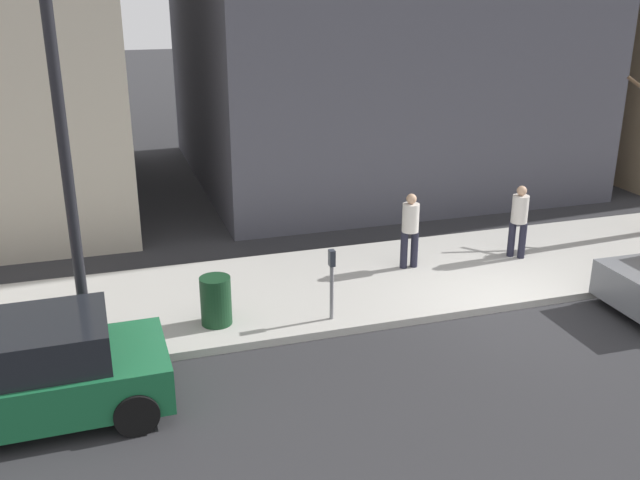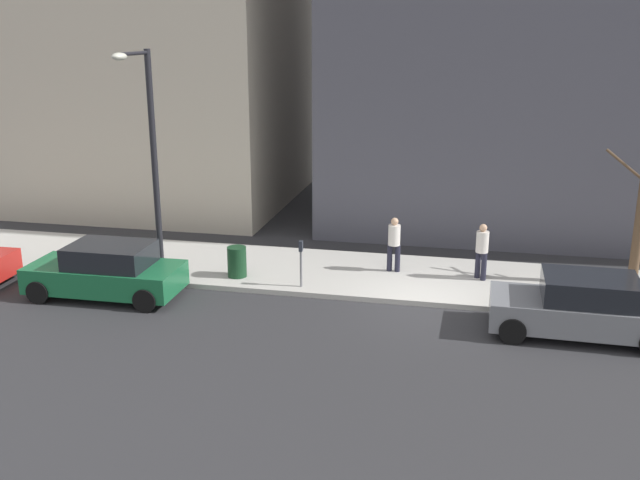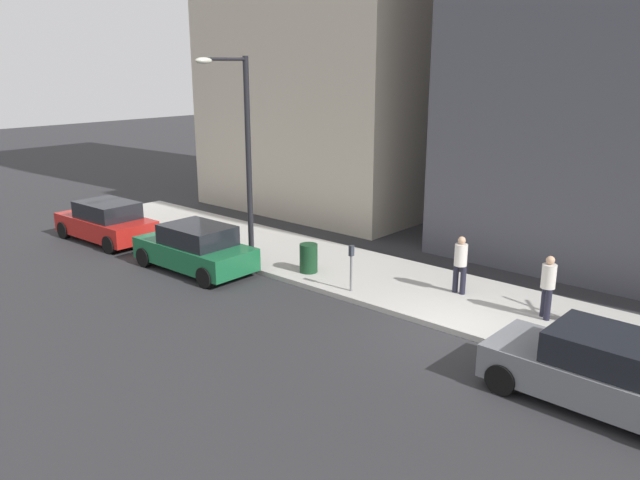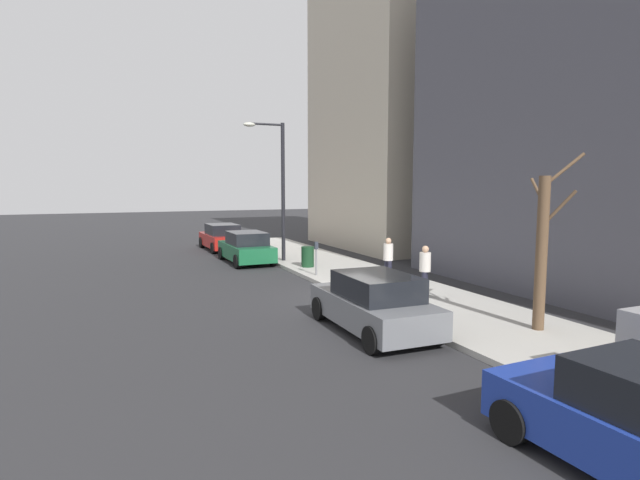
{
  "view_description": "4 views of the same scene",
  "coord_description": "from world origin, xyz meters",
  "px_view_note": "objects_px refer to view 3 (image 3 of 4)",
  "views": [
    {
      "loc": [
        -10.79,
        7.31,
        6.0
      ],
      "look_at": [
        1.13,
        3.52,
        1.46
      ],
      "focal_mm": 40.0,
      "sensor_mm": 36.0,
      "label": 1
    },
    {
      "loc": [
        -18.0,
        -1.01,
        7.2
      ],
      "look_at": [
        1.46,
        3.19,
        1.25
      ],
      "focal_mm": 40.0,
      "sensor_mm": 36.0,
      "label": 2
    },
    {
      "loc": [
        -12.74,
        -6.9,
        6.42
      ],
      "look_at": [
        0.6,
        4.83,
        1.39
      ],
      "focal_mm": 35.0,
      "sensor_mm": 36.0,
      "label": 3
    },
    {
      "loc": [
        -7.24,
        -14.71,
        3.73
      ],
      "look_at": [
        0.56,
        3.4,
        1.58
      ],
      "focal_mm": 28.0,
      "sensor_mm": 36.0,
      "label": 4
    }
  ],
  "objects_px": {
    "parked_car_green": "(195,248)",
    "trash_bin": "(309,258)",
    "parked_car_red": "(106,222)",
    "parking_meter": "(351,263)",
    "streetlamp": "(242,144)",
    "parked_car_grey": "(601,371)",
    "pedestrian_far_corner": "(460,261)",
    "pedestrian_midblock": "(548,283)"
  },
  "relations": [
    {
      "from": "parked_car_green",
      "to": "trash_bin",
      "type": "distance_m",
      "value": 3.68
    },
    {
      "from": "parked_car_red",
      "to": "parking_meter",
      "type": "height_order",
      "value": "parked_car_red"
    },
    {
      "from": "parking_meter",
      "to": "streetlamp",
      "type": "bearing_deg",
      "value": 92.24
    },
    {
      "from": "parked_car_grey",
      "to": "pedestrian_far_corner",
      "type": "height_order",
      "value": "pedestrian_far_corner"
    },
    {
      "from": "parked_car_red",
      "to": "parking_meter",
      "type": "xyz_separation_m",
      "value": [
        1.54,
        -10.45,
        0.24
      ]
    },
    {
      "from": "parked_car_red",
      "to": "parked_car_green",
      "type": "bearing_deg",
      "value": -91.23
    },
    {
      "from": "parked_car_red",
      "to": "pedestrian_far_corner",
      "type": "height_order",
      "value": "pedestrian_far_corner"
    },
    {
      "from": "parked_car_green",
      "to": "streetlamp",
      "type": "distance_m",
      "value": 3.65
    },
    {
      "from": "parked_car_red",
      "to": "trash_bin",
      "type": "height_order",
      "value": "parked_car_red"
    },
    {
      "from": "parking_meter",
      "to": "streetlamp",
      "type": "height_order",
      "value": "streetlamp"
    },
    {
      "from": "streetlamp",
      "to": "pedestrian_far_corner",
      "type": "relative_size",
      "value": 3.92
    },
    {
      "from": "pedestrian_far_corner",
      "to": "parked_car_green",
      "type": "bearing_deg",
      "value": 26.98
    },
    {
      "from": "pedestrian_far_corner",
      "to": "parking_meter",
      "type": "bearing_deg",
      "value": 41.04
    },
    {
      "from": "parked_car_grey",
      "to": "parked_car_green",
      "type": "distance_m",
      "value": 12.49
    },
    {
      "from": "streetlamp",
      "to": "pedestrian_midblock",
      "type": "xyz_separation_m",
      "value": [
        1.89,
        -9.25,
        -2.93
      ]
    },
    {
      "from": "parked_car_green",
      "to": "parked_car_red",
      "type": "relative_size",
      "value": 0.99
    },
    {
      "from": "parked_car_grey",
      "to": "trash_bin",
      "type": "height_order",
      "value": "parked_car_grey"
    },
    {
      "from": "streetlamp",
      "to": "pedestrian_far_corner",
      "type": "xyz_separation_m",
      "value": [
        2.06,
        -6.68,
        -2.93
      ]
    },
    {
      "from": "parked_car_green",
      "to": "pedestrian_far_corner",
      "type": "xyz_separation_m",
      "value": [
        3.39,
        -7.57,
        0.35
      ]
    },
    {
      "from": "parked_car_green",
      "to": "parking_meter",
      "type": "relative_size",
      "value": 3.13
    },
    {
      "from": "trash_bin",
      "to": "pedestrian_far_corner",
      "type": "relative_size",
      "value": 0.54
    },
    {
      "from": "streetlamp",
      "to": "parking_meter",
      "type": "bearing_deg",
      "value": -87.76
    },
    {
      "from": "parking_meter",
      "to": "trash_bin",
      "type": "relative_size",
      "value": 1.5
    },
    {
      "from": "parked_car_red",
      "to": "parking_meter",
      "type": "distance_m",
      "value": 10.57
    },
    {
      "from": "parking_meter",
      "to": "streetlamp",
      "type": "xyz_separation_m",
      "value": [
        -0.17,
        4.28,
        3.04
      ]
    },
    {
      "from": "pedestrian_midblock",
      "to": "pedestrian_far_corner",
      "type": "relative_size",
      "value": 1.0
    },
    {
      "from": "streetlamp",
      "to": "pedestrian_midblock",
      "type": "distance_m",
      "value": 9.88
    },
    {
      "from": "pedestrian_midblock",
      "to": "parking_meter",
      "type": "bearing_deg",
      "value": -115.25
    },
    {
      "from": "parked_car_green",
      "to": "pedestrian_far_corner",
      "type": "height_order",
      "value": "pedestrian_far_corner"
    },
    {
      "from": "parked_car_red",
      "to": "streetlamp",
      "type": "height_order",
      "value": "streetlamp"
    },
    {
      "from": "pedestrian_far_corner",
      "to": "parked_car_grey",
      "type": "bearing_deg",
      "value": 148.38
    },
    {
      "from": "pedestrian_midblock",
      "to": "pedestrian_far_corner",
      "type": "xyz_separation_m",
      "value": [
        0.17,
        2.56,
        0.0
      ]
    },
    {
      "from": "parking_meter",
      "to": "pedestrian_far_corner",
      "type": "height_order",
      "value": "pedestrian_far_corner"
    },
    {
      "from": "trash_bin",
      "to": "pedestrian_far_corner",
      "type": "height_order",
      "value": "pedestrian_far_corner"
    },
    {
      "from": "parked_car_green",
      "to": "parked_car_grey",
      "type": "bearing_deg",
      "value": -90.7
    },
    {
      "from": "streetlamp",
      "to": "pedestrian_far_corner",
      "type": "distance_m",
      "value": 7.58
    },
    {
      "from": "pedestrian_midblock",
      "to": "parked_car_grey",
      "type": "bearing_deg",
      "value": -8.06
    },
    {
      "from": "parked_car_green",
      "to": "trash_bin",
      "type": "bearing_deg",
      "value": -58.71
    },
    {
      "from": "parked_car_green",
      "to": "pedestrian_far_corner",
      "type": "relative_size",
      "value": 2.54
    },
    {
      "from": "parked_car_red",
      "to": "pedestrian_far_corner",
      "type": "xyz_separation_m",
      "value": [
        3.43,
        -12.86,
        0.35
      ]
    },
    {
      "from": "parking_meter",
      "to": "parked_car_red",
      "type": "bearing_deg",
      "value": 98.36
    },
    {
      "from": "parking_meter",
      "to": "pedestrian_far_corner",
      "type": "distance_m",
      "value": 3.06
    }
  ]
}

